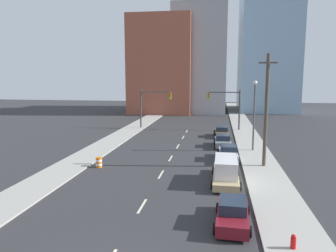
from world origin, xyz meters
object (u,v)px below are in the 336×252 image
sedan_silver (228,153)px  sedan_maroon (233,213)px  traffic_barrel (99,162)px  utility_pole_right_mid (266,110)px  street_lamp (254,111)px  sedan_brown (221,132)px  fire_hydrant (293,243)px  box_truck_tan (226,171)px  traffic_signal_left (150,103)px  sedan_gray (223,141)px  traffic_signal_right (230,104)px

sedan_silver → sedan_maroon: bearing=-92.8°
traffic_barrel → sedan_maroon: 15.42m
traffic_barrel → utility_pole_right_mid: bearing=9.4°
street_lamp → sedan_brown: 9.95m
utility_pole_right_mid → fire_hydrant: size_ratio=12.31×
traffic_barrel → street_lamp: (14.68, 9.03, 4.11)m
utility_pole_right_mid → box_truck_tan: 7.57m
box_truck_tan → sedan_silver: size_ratio=1.33×
traffic_signal_left → sedan_brown: bearing=-27.6°
utility_pole_right_mid → box_truck_tan: size_ratio=1.63×
sedan_maroon → box_truck_tan: size_ratio=0.73×
sedan_brown → box_truck_tan: bearing=-92.7°
sedan_gray → fire_hydrant: bearing=-84.3°
sedan_silver → sedan_gray: 6.38m
utility_pole_right_mid → traffic_barrel: size_ratio=10.84×
street_lamp → utility_pole_right_mid: bearing=-86.9°
traffic_barrel → sedan_silver: 12.72m
utility_pole_right_mid → sedan_silver: 5.98m
traffic_signal_right → sedan_gray: 13.05m
traffic_signal_right → street_lamp: bearing=-81.5°
traffic_signal_left → traffic_barrel: (0.21, -23.52, -3.67)m
sedan_maroon → sedan_silver: sedan_silver is taller
utility_pole_right_mid → sedan_brown: (-3.77, 15.02, -4.61)m
utility_pole_right_mid → sedan_silver: (-3.18, 2.14, -4.59)m
traffic_barrel → fire_hydrant: 19.16m
sedan_gray → sedan_brown: size_ratio=1.05×
sedan_silver → sedan_brown: bearing=90.4°
traffic_signal_left → sedan_maroon: traffic_signal_left is taller
sedan_silver → box_truck_tan: bearing=-95.3°
traffic_signal_right → sedan_silver: traffic_signal_right is taller
sedan_maroon → sedan_silver: (0.15, 14.68, 0.04)m
utility_pole_right_mid → sedan_brown: 16.16m
traffic_signal_right → fire_hydrant: traffic_signal_right is taller
sedan_brown → traffic_signal_right: bearing=75.0°
traffic_barrel → street_lamp: 17.72m
sedan_brown → traffic_signal_left: bearing=149.1°
traffic_barrel → street_lamp: bearing=31.6°
fire_hydrant → box_truck_tan: size_ratio=0.13×
utility_pole_right_mid → traffic_barrel: utility_pole_right_mid is taller
traffic_signal_right → box_truck_tan: size_ratio=1.00×
traffic_signal_left → sedan_silver: 22.67m
utility_pole_right_mid → box_truck_tan: utility_pole_right_mid is taller
traffic_signal_right → traffic_barrel: 26.89m
sedan_gray → sedan_silver: bearing=-87.4°
box_truck_tan → sedan_silver: (0.39, 7.23, -0.26)m
traffic_barrel → sedan_brown: bearing=57.3°
traffic_signal_right → utility_pole_right_mid: utility_pole_right_mid is taller
traffic_signal_left → sedan_brown: (11.47, -6.01, -3.48)m
traffic_signal_right → sedan_brown: 7.06m
traffic_barrel → box_truck_tan: size_ratio=0.15×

